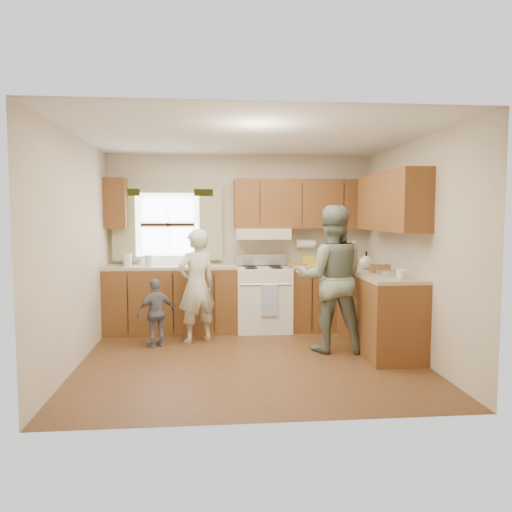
{
  "coord_description": "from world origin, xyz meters",
  "views": [
    {
      "loc": [
        -0.46,
        -5.54,
        1.65
      ],
      "look_at": [
        0.1,
        0.4,
        1.15
      ],
      "focal_mm": 35.0,
      "sensor_mm": 36.0,
      "label": 1
    }
  ],
  "objects": [
    {
      "name": "woman_right",
      "position": [
        1.0,
        0.3,
        0.88
      ],
      "size": [
        0.93,
        0.77,
        1.76
      ],
      "primitive_type": "imported",
      "rotation": [
        0.0,
        0.0,
        3.02
      ],
      "color": "#273F2C",
      "rests_on": "ground"
    },
    {
      "name": "stove",
      "position": [
        0.3,
        1.44,
        0.47
      ],
      "size": [
        0.76,
        0.67,
        1.07
      ],
      "color": "silver",
      "rests_on": "ground"
    },
    {
      "name": "room",
      "position": [
        0.0,
        0.0,
        1.25
      ],
      "size": [
        3.8,
        3.8,
        3.8
      ],
      "color": "#502F18",
      "rests_on": "ground"
    },
    {
      "name": "kitchen_fixtures",
      "position": [
        0.61,
        1.08,
        0.84
      ],
      "size": [
        3.8,
        2.25,
        2.15
      ],
      "color": "#49280F",
      "rests_on": "ground"
    },
    {
      "name": "woman_left",
      "position": [
        -0.63,
        0.85,
        0.73
      ],
      "size": [
        0.64,
        0.56,
        1.46
      ],
      "primitive_type": "imported",
      "rotation": [
        0.0,
        0.0,
        3.65
      ],
      "color": "beige",
      "rests_on": "ground"
    },
    {
      "name": "child",
      "position": [
        -1.12,
        0.67,
        0.43
      ],
      "size": [
        0.53,
        0.44,
        0.85
      ],
      "primitive_type": "imported",
      "rotation": [
        0.0,
        0.0,
        3.71
      ],
      "color": "slate",
      "rests_on": "ground"
    }
  ]
}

